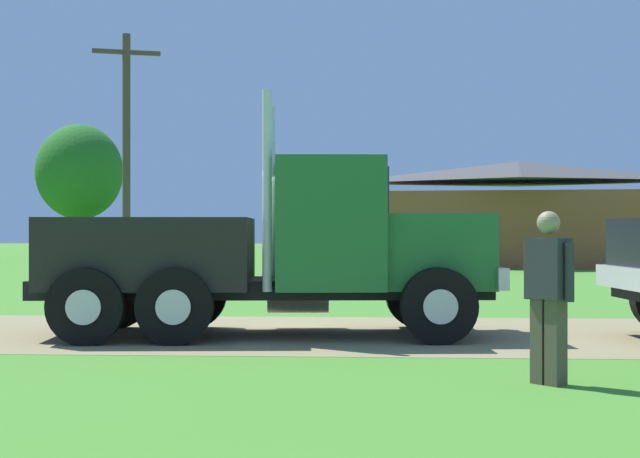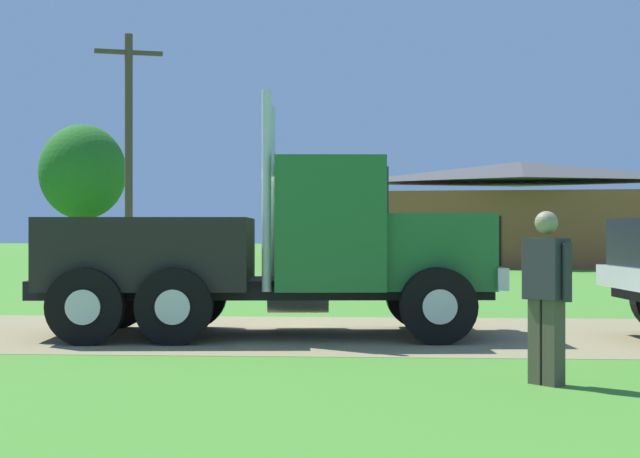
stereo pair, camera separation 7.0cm
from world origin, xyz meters
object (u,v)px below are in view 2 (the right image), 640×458
(truck_foreground_white, at_px, (273,253))
(shed_building, at_px, (521,216))
(visitor_walking_mid, at_px, (546,290))
(utility_pole_near, at_px, (129,149))

(truck_foreground_white, height_order, shed_building, shed_building)
(visitor_walking_mid, xyz_separation_m, shed_building, (4.35, 33.31, 1.25))
(truck_foreground_white, distance_m, utility_pole_near, 17.91)
(truck_foreground_white, bearing_deg, utility_pole_near, 112.03)
(shed_building, distance_m, utility_pole_near, 19.09)
(visitor_walking_mid, bearing_deg, truck_foreground_white, 126.86)
(visitor_walking_mid, distance_m, shed_building, 33.61)
(truck_foreground_white, bearing_deg, visitor_walking_mid, -53.14)
(utility_pole_near, bearing_deg, visitor_walking_mid, -64.38)
(visitor_walking_mid, xyz_separation_m, utility_pole_near, (-10.03, 20.91, 3.26))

